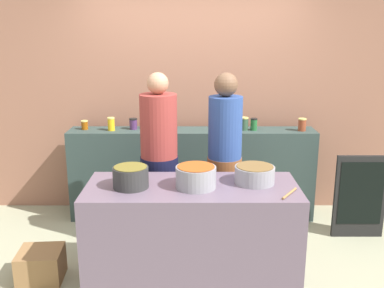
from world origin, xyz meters
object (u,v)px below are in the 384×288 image
(cooking_pot_right, at_px, (255,175))
(preserve_jar_5, at_px, (244,124))
(wooden_spoon, at_px, (289,193))
(preserve_jar_3, at_px, (153,123))
(preserve_jar_0, at_px, (84,125))
(preserve_jar_2, at_px, (133,124))
(cook_with_tongs, at_px, (160,173))
(chalkboard_sign, at_px, (360,196))
(cooking_pot_left, at_px, (131,177))
(bread_crate, at_px, (41,265))
(cooking_pot_center, at_px, (196,177))
(preserve_jar_1, at_px, (111,124))
(preserve_jar_6, at_px, (254,124))
(preserve_jar_7, at_px, (302,125))
(cook_in_cap, at_px, (224,172))
(preserve_jar_4, at_px, (228,124))

(cooking_pot_right, bearing_deg, preserve_jar_5, 87.31)
(wooden_spoon, bearing_deg, preserve_jar_3, 125.65)
(preserve_jar_0, bearing_deg, preserve_jar_2, 1.00)
(preserve_jar_3, distance_m, preserve_jar_5, 1.00)
(cook_with_tongs, xyz_separation_m, chalkboard_sign, (2.01, 0.28, -0.34))
(preserve_jar_3, height_order, cooking_pot_right, preserve_jar_3)
(cooking_pot_left, height_order, bread_crate, cooking_pot_left)
(cooking_pot_right, xyz_separation_m, chalkboard_sign, (1.20, 0.80, -0.51))
(preserve_jar_2, xyz_separation_m, preserve_jar_5, (1.21, -0.04, 0.01))
(cooking_pot_right, height_order, chalkboard_sign, cooking_pot_right)
(preserve_jar_3, distance_m, cooking_pot_center, 1.54)
(chalkboard_sign, bearing_deg, cooking_pot_right, -146.10)
(preserve_jar_2, relative_size, cooking_pot_center, 0.38)
(cooking_pot_left, bearing_deg, preserve_jar_1, 105.78)
(preserve_jar_6, relative_size, bread_crate, 0.37)
(preserve_jar_2, relative_size, preserve_jar_5, 0.86)
(cooking_pot_center, distance_m, bread_crate, 1.56)
(preserve_jar_7, xyz_separation_m, cooking_pot_center, (-1.16, -1.39, -0.11))
(preserve_jar_0, relative_size, preserve_jar_1, 0.69)
(preserve_jar_5, relative_size, chalkboard_sign, 0.16)
(preserve_jar_3, distance_m, cook_with_tongs, 0.90)
(cooking_pot_center, bearing_deg, cook_in_cap, 67.28)
(preserve_jar_3, bearing_deg, cooking_pot_left, -91.99)
(preserve_jar_0, height_order, preserve_jar_7, preserve_jar_7)
(preserve_jar_5, height_order, preserve_jar_6, preserve_jar_5)
(cooking_pot_right, distance_m, chalkboard_sign, 1.53)
(cook_with_tongs, bearing_deg, wooden_spoon, -37.11)
(cooking_pot_left, bearing_deg, wooden_spoon, -7.36)
(preserve_jar_4, xyz_separation_m, cook_with_tongs, (-0.70, -0.84, -0.29))
(preserve_jar_6, bearing_deg, bread_crate, -145.93)
(cook_in_cap, bearing_deg, preserve_jar_3, 131.84)
(cooking_pot_right, distance_m, wooden_spoon, 0.35)
(preserve_jar_2, bearing_deg, cooking_pot_center, -65.21)
(preserve_jar_7, bearing_deg, preserve_jar_2, 177.67)
(preserve_jar_4, height_order, preserve_jar_6, preserve_jar_6)
(preserve_jar_6, bearing_deg, cooking_pot_right, -97.24)
(cooking_pot_right, height_order, bread_crate, cooking_pot_right)
(cooking_pot_center, bearing_deg, preserve_jar_0, 129.76)
(wooden_spoon, distance_m, cook_in_cap, 0.92)
(bread_crate, bearing_deg, preserve_jar_2, 64.88)
(preserve_jar_5, height_order, cook_with_tongs, cook_with_tongs)
(preserve_jar_0, distance_m, preserve_jar_1, 0.31)
(cooking_pot_left, xyz_separation_m, wooden_spoon, (1.22, -0.16, -0.08))
(preserve_jar_1, bearing_deg, cooking_pot_center, -57.09)
(chalkboard_sign, bearing_deg, preserve_jar_5, 155.53)
(preserve_jar_0, bearing_deg, cooking_pot_left, -64.34)
(preserve_jar_0, distance_m, preserve_jar_5, 1.75)
(cook_with_tongs, relative_size, chalkboard_sign, 1.98)
(cooking_pot_left, distance_m, bread_crate, 1.16)
(preserve_jar_7, relative_size, chalkboard_sign, 0.16)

